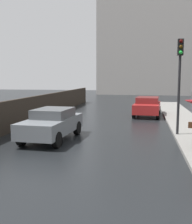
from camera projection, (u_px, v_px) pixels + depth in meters
name	position (u px, v px, depth m)	size (l,w,h in m)	color
car_grey_near_kerb	(52.00, 123.00, 12.59)	(2.01, 4.24, 1.42)	slate
car_red_mid_road	(147.00, 106.00, 20.25)	(2.11, 4.09, 1.40)	maroon
traffic_light	(180.00, 69.00, 12.79)	(0.26, 0.39, 4.47)	black
distant_tower	(145.00, 33.00, 47.67)	(15.56, 9.63, 26.38)	#9E9993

